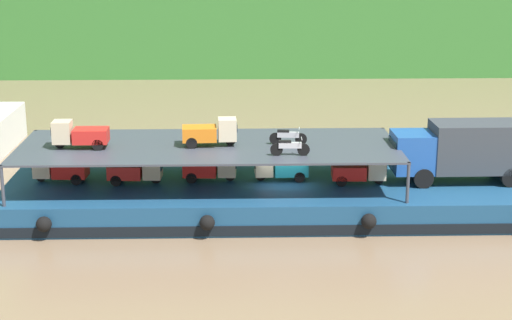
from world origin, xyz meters
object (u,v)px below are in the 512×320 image
object	(u,v)px
mini_truck_lower_mid	(211,168)
mini_truck_lower_bow	(360,170)
mini_truck_lower_aft	(136,170)
mini_truck_upper_stern	(80,134)
mini_truck_lower_fore	(280,167)
mini_truck_lower_stern	(60,169)
mini_truck_upper_mid	(211,132)
motorcycle_upper_port	(290,147)
covered_lorry	(463,150)
cargo_barge	(283,196)
motorcycle_upper_centre	(288,136)

from	to	relation	value
mini_truck_lower_mid	mini_truck_lower_bow	world-z (taller)	same
mini_truck_lower_aft	mini_truck_lower_mid	bearing A→B (deg)	5.43
mini_truck_upper_stern	mini_truck_lower_bow	bearing A→B (deg)	0.38
mini_truck_lower_fore	mini_truck_upper_stern	size ratio (longest dim) A/B	1.01
mini_truck_lower_bow	mini_truck_lower_stern	bearing A→B (deg)	177.33
mini_truck_upper_mid	motorcycle_upper_port	world-z (taller)	mini_truck_upper_mid
covered_lorry	mini_truck_lower_mid	bearing A→B (deg)	177.62
mini_truck_lower_stern	motorcycle_upper_port	bearing A→B (deg)	-12.44
mini_truck_lower_aft	mini_truck_lower_bow	xyz separation A→B (m)	(11.38, -0.37, 0.00)
mini_truck_lower_stern	mini_truck_lower_fore	size ratio (longest dim) A/B	1.00
mini_truck_lower_mid	mini_truck_upper_mid	distance (m)	2.07
mini_truck_lower_aft	motorcycle_upper_port	world-z (taller)	motorcycle_upper_port
mini_truck_upper_stern	cargo_barge	bearing A→B (deg)	1.96
mini_truck_lower_bow	mini_truck_upper_mid	size ratio (longest dim) A/B	1.00
motorcycle_upper_port	motorcycle_upper_centre	xyz separation A→B (m)	(0.05, 2.13, 0.00)
cargo_barge	covered_lorry	world-z (taller)	covered_lorry
mini_truck_lower_stern	mini_truck_lower_aft	xyz separation A→B (m)	(3.95, -0.34, 0.00)
mini_truck_upper_mid	mini_truck_upper_stern	bearing A→B (deg)	-177.35
mini_truck_lower_aft	mini_truck_lower_mid	world-z (taller)	same
motorcycle_upper_port	mini_truck_lower_bow	bearing A→B (deg)	26.39
cargo_barge	mini_truck_upper_stern	size ratio (longest dim) A/B	10.30
mini_truck_upper_stern	motorcycle_upper_port	world-z (taller)	mini_truck_upper_stern
motorcycle_upper_centre	mini_truck_lower_aft	bearing A→B (deg)	179.35
mini_truck_lower_fore	motorcycle_upper_port	xyz separation A→B (m)	(0.32, -2.56, 1.74)
mini_truck_lower_bow	mini_truck_upper_stern	distance (m)	14.20
mini_truck_lower_aft	mini_truck_lower_fore	bearing A→B (deg)	2.70
cargo_barge	motorcycle_upper_centre	distance (m)	3.19
mini_truck_lower_bow	motorcycle_upper_centre	world-z (taller)	motorcycle_upper_centre
covered_lorry	mini_truck_upper_stern	world-z (taller)	mini_truck_upper_stern
mini_truck_upper_stern	motorcycle_upper_centre	bearing A→B (deg)	2.09
mini_truck_upper_stern	mini_truck_upper_mid	bearing A→B (deg)	2.65
covered_lorry	mini_truck_lower_stern	world-z (taller)	covered_lorry
mini_truck_upper_stern	motorcycle_upper_centre	distance (m)	10.40
cargo_barge	mini_truck_lower_bow	size ratio (longest dim) A/B	10.19
covered_lorry	mini_truck_lower_stern	distance (m)	20.65
motorcycle_upper_port	mini_truck_lower_aft	bearing A→B (deg)	163.85
cargo_barge	mini_truck_lower_aft	size ratio (longest dim) A/B	10.15
mini_truck_lower_mid	motorcycle_upper_centre	world-z (taller)	motorcycle_upper_centre
mini_truck_lower_stern	mini_truck_upper_mid	xyz separation A→B (m)	(7.77, -0.51, 2.00)
covered_lorry	motorcycle_upper_centre	size ratio (longest dim) A/B	4.15
covered_lorry	mini_truck_lower_bow	xyz separation A→B (m)	(-5.29, -0.20, -1.00)
mini_truck_lower_aft	cargo_barge	bearing A→B (deg)	-0.90
mini_truck_lower_stern	motorcycle_upper_centre	distance (m)	11.80
mini_truck_lower_fore	motorcycle_upper_port	bearing A→B (deg)	-82.97
mini_truck_upper_mid	motorcycle_upper_centre	distance (m)	3.90
mini_truck_lower_aft	motorcycle_upper_centre	xyz separation A→B (m)	(7.71, -0.09, 1.74)
mini_truck_lower_bow	motorcycle_upper_port	distance (m)	4.50
mini_truck_lower_fore	mini_truck_upper_mid	distance (m)	4.08
covered_lorry	mini_truck_lower_stern	size ratio (longest dim) A/B	2.82
cargo_barge	covered_lorry	bearing A→B (deg)	-0.36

